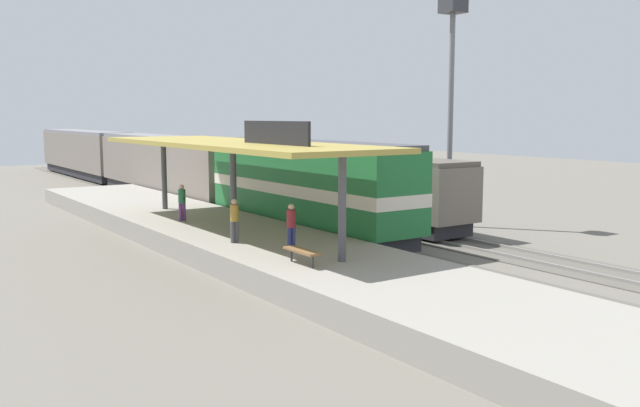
% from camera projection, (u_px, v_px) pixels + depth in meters
% --- Properties ---
extents(ground_plane, '(120.00, 120.00, 0.00)m').
position_uv_depth(ground_plane, '(355.00, 235.00, 33.61)').
color(ground_plane, '#666056').
extents(track_near, '(3.20, 110.00, 0.16)m').
position_uv_depth(track_near, '(321.00, 238.00, 32.49)').
color(track_near, '#565249').
rests_on(track_near, ground).
extents(track_far, '(3.20, 110.00, 0.16)m').
position_uv_depth(track_far, '(396.00, 229.00, 35.05)').
color(track_far, '#565249').
rests_on(track_far, ground).
extents(platform, '(6.00, 44.00, 0.90)m').
position_uv_depth(platform, '(234.00, 239.00, 29.88)').
color(platform, gray).
rests_on(platform, ground).
extents(station_canopy, '(5.20, 18.00, 4.70)m').
position_uv_depth(station_canopy, '(234.00, 146.00, 29.29)').
color(station_canopy, '#47474C').
rests_on(station_canopy, platform).
extents(platform_bench, '(0.44, 1.70, 0.50)m').
position_uv_depth(platform_bench, '(302.00, 251.00, 22.69)').
color(platform_bench, '#333338').
rests_on(platform_bench, platform).
extents(locomotive, '(2.93, 14.43, 4.44)m').
position_uv_depth(locomotive, '(307.00, 186.00, 33.25)').
color(locomotive, '#28282D').
rests_on(locomotive, track_near).
extents(passenger_carriage_front, '(2.90, 20.00, 4.24)m').
position_uv_depth(passenger_carriage_front, '(167.00, 166.00, 48.05)').
color(passenger_carriage_front, '#28282D').
rests_on(passenger_carriage_front, track_near).
extents(passenger_carriage_rear, '(2.90, 20.00, 4.24)m').
position_uv_depth(passenger_carriage_rear, '(84.00, 153.00, 65.14)').
color(passenger_carriage_rear, '#28282D').
rests_on(passenger_carriage_rear, track_near).
extents(freight_car, '(2.80, 12.00, 3.54)m').
position_uv_depth(freight_car, '(378.00, 189.00, 36.03)').
color(freight_car, '#28282D').
rests_on(freight_car, track_far).
extents(light_mast, '(1.10, 1.10, 11.70)m').
position_uv_depth(light_mast, '(452.00, 65.00, 35.38)').
color(light_mast, slate).
rests_on(light_mast, ground).
extents(person_waiting, '(0.34, 0.34, 1.71)m').
position_uv_depth(person_waiting, '(182.00, 201.00, 32.15)').
color(person_waiting, '#663375').
rests_on(person_waiting, platform).
extents(person_walking, '(0.34, 0.34, 1.71)m').
position_uv_depth(person_walking, '(234.00, 218.00, 26.57)').
color(person_walking, '#4C4C51').
rests_on(person_walking, platform).
extents(person_boarding, '(0.34, 0.34, 1.71)m').
position_uv_depth(person_boarding, '(291.00, 224.00, 25.10)').
color(person_boarding, navy).
rests_on(person_boarding, platform).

